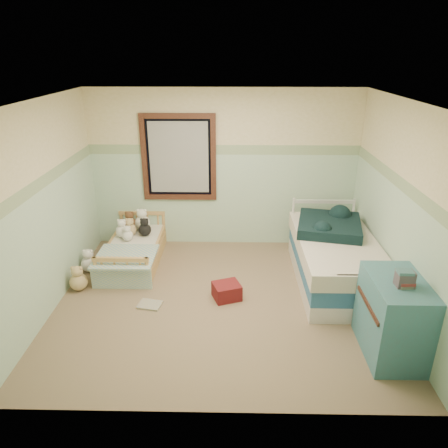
{
  "coord_description": "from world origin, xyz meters",
  "views": [
    {
      "loc": [
        0.13,
        -4.59,
        3.01
      ],
      "look_at": [
        0.03,
        0.35,
        0.93
      ],
      "focal_mm": 33.43,
      "sensor_mm": 36.0,
      "label": 1
    }
  ],
  "objects_px": {
    "red_pillow": "(227,291)",
    "floor_book": "(150,305)",
    "toddler_bed_frame": "(134,256)",
    "plush_floor_tan": "(79,282)",
    "twin_bed_frame": "(333,275)",
    "plush_floor_cream": "(89,264)",
    "dresser": "(393,317)"
  },
  "relations": [
    {
      "from": "toddler_bed_frame",
      "to": "red_pillow",
      "type": "distance_m",
      "value": 1.73
    },
    {
      "from": "plush_floor_cream",
      "to": "floor_book",
      "type": "xyz_separation_m",
      "value": [
        1.04,
        -0.88,
        -0.1
      ]
    },
    {
      "from": "twin_bed_frame",
      "to": "red_pillow",
      "type": "bearing_deg",
      "value": -163.24
    },
    {
      "from": "dresser",
      "to": "floor_book",
      "type": "height_order",
      "value": "dresser"
    },
    {
      "from": "floor_book",
      "to": "red_pillow",
      "type": "bearing_deg",
      "value": 23.24
    },
    {
      "from": "red_pillow",
      "to": "floor_book",
      "type": "relative_size",
      "value": 1.16
    },
    {
      "from": "floor_book",
      "to": "twin_bed_frame",
      "type": "bearing_deg",
      "value": 26.46
    },
    {
      "from": "plush_floor_tan",
      "to": "toddler_bed_frame",
      "type": "bearing_deg",
      "value": 54.81
    },
    {
      "from": "twin_bed_frame",
      "to": "toddler_bed_frame",
      "type": "bearing_deg",
      "value": 169.51
    },
    {
      "from": "plush_floor_tan",
      "to": "dresser",
      "type": "height_order",
      "value": "dresser"
    },
    {
      "from": "plush_floor_tan",
      "to": "twin_bed_frame",
      "type": "xyz_separation_m",
      "value": [
        3.47,
        0.28,
        -0.01
      ]
    },
    {
      "from": "plush_floor_cream",
      "to": "plush_floor_tan",
      "type": "xyz_separation_m",
      "value": [
        0.02,
        -0.51,
        0.0
      ]
    },
    {
      "from": "twin_bed_frame",
      "to": "floor_book",
      "type": "bearing_deg",
      "value": -165.31
    },
    {
      "from": "dresser",
      "to": "floor_book",
      "type": "bearing_deg",
      "value": 163.51
    },
    {
      "from": "twin_bed_frame",
      "to": "red_pillow",
      "type": "height_order",
      "value": "twin_bed_frame"
    },
    {
      "from": "toddler_bed_frame",
      "to": "plush_floor_tan",
      "type": "relative_size",
      "value": 6.36
    },
    {
      "from": "toddler_bed_frame",
      "to": "plush_floor_tan",
      "type": "xyz_separation_m",
      "value": [
        -0.57,
        -0.81,
        0.02
      ]
    },
    {
      "from": "toddler_bed_frame",
      "to": "plush_floor_tan",
      "type": "bearing_deg",
      "value": -125.19
    },
    {
      "from": "toddler_bed_frame",
      "to": "plush_floor_tan",
      "type": "height_order",
      "value": "plush_floor_tan"
    },
    {
      "from": "plush_floor_tan",
      "to": "red_pillow",
      "type": "xyz_separation_m",
      "value": [
        2.0,
        -0.17,
        -0.02
      ]
    },
    {
      "from": "plush_floor_cream",
      "to": "twin_bed_frame",
      "type": "bearing_deg",
      "value": -3.9
    },
    {
      "from": "plush_floor_cream",
      "to": "twin_bed_frame",
      "type": "relative_size",
      "value": 0.12
    },
    {
      "from": "plush_floor_tan",
      "to": "dresser",
      "type": "relative_size",
      "value": 0.27
    },
    {
      "from": "plush_floor_cream",
      "to": "floor_book",
      "type": "distance_m",
      "value": 1.37
    },
    {
      "from": "plush_floor_cream",
      "to": "dresser",
      "type": "distance_m",
      "value": 4.14
    },
    {
      "from": "toddler_bed_frame",
      "to": "twin_bed_frame",
      "type": "relative_size",
      "value": 0.77
    },
    {
      "from": "plush_floor_cream",
      "to": "twin_bed_frame",
      "type": "xyz_separation_m",
      "value": [
        3.49,
        -0.24,
        -0.01
      ]
    },
    {
      "from": "plush_floor_cream",
      "to": "dresser",
      "type": "relative_size",
      "value": 0.27
    },
    {
      "from": "plush_floor_tan",
      "to": "twin_bed_frame",
      "type": "distance_m",
      "value": 3.49
    },
    {
      "from": "dresser",
      "to": "red_pillow",
      "type": "relative_size",
      "value": 2.61
    },
    {
      "from": "dresser",
      "to": "red_pillow",
      "type": "height_order",
      "value": "dresser"
    },
    {
      "from": "plush_floor_cream",
      "to": "plush_floor_tan",
      "type": "bearing_deg",
      "value": -87.77
    }
  ]
}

